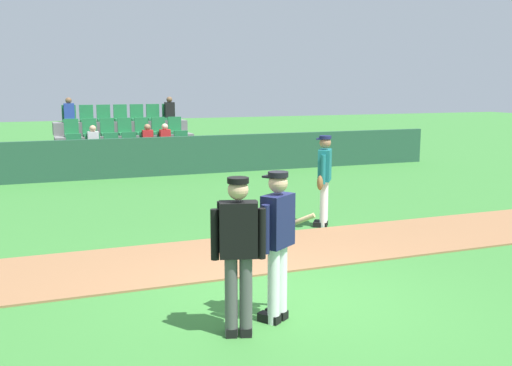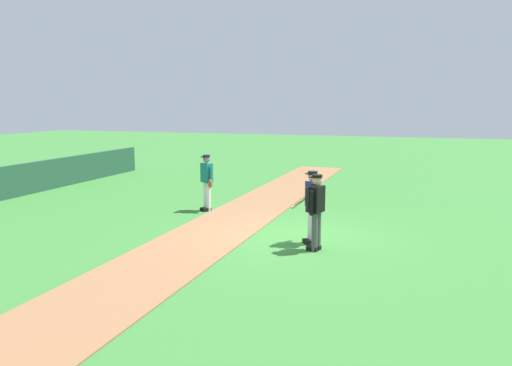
% 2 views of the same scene
% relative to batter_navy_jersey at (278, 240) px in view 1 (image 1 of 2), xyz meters
% --- Properties ---
extents(ground_plane, '(80.00, 80.00, 0.00)m').
position_rel_batter_navy_jersey_xyz_m(ground_plane, '(0.32, 0.52, -0.97)').
color(ground_plane, '#387A33').
extents(infield_dirt_path, '(28.00, 2.16, 0.03)m').
position_rel_batter_navy_jersey_xyz_m(infield_dirt_path, '(0.32, 2.65, -0.95)').
color(infield_dirt_path, '#936642').
rests_on(infield_dirt_path, ground).
extents(dugout_fence, '(20.00, 0.16, 1.16)m').
position_rel_batter_navy_jersey_xyz_m(dugout_fence, '(0.32, 11.39, -0.39)').
color(dugout_fence, '#234C38').
rests_on(dugout_fence, ground).
extents(stadium_bleachers, '(4.45, 2.95, 2.30)m').
position_rel_batter_navy_jersey_xyz_m(stadium_bleachers, '(0.32, 13.26, -0.35)').
color(stadium_bleachers, slate).
rests_on(stadium_bleachers, ground).
extents(batter_navy_jersey, '(0.73, 0.70, 1.76)m').
position_rel_batter_navy_jersey_xyz_m(batter_navy_jersey, '(0.00, 0.00, 0.00)').
color(batter_navy_jersey, white).
rests_on(batter_navy_jersey, ground).
extents(umpire_home_plate, '(0.57, 0.38, 1.76)m').
position_rel_batter_navy_jersey_xyz_m(umpire_home_plate, '(-0.55, -0.22, 0.03)').
color(umpire_home_plate, '#4C4C4C').
rests_on(umpire_home_plate, ground).
extents(runner_teal_jersey, '(0.50, 0.56, 1.76)m').
position_rel_batter_navy_jersey_xyz_m(runner_teal_jersey, '(2.64, 3.92, -0.01)').
color(runner_teal_jersey, white).
rests_on(runner_teal_jersey, ground).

